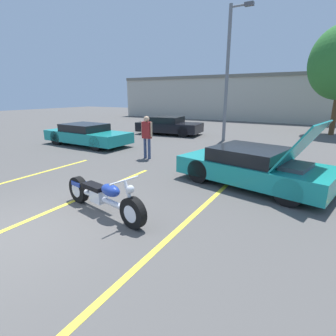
{
  "coord_description": "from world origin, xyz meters",
  "views": [
    {
      "loc": [
        4.67,
        -2.24,
        2.53
      ],
      "look_at": [
        1.57,
        3.09,
        0.8
      ],
      "focal_mm": 28.0,
      "sensor_mm": 36.0,
      "label": 1
    }
  ],
  "objects_px": {
    "parked_car_left_row": "(87,135)",
    "parked_car_mid_row": "(169,126)",
    "motorcycle": "(103,197)",
    "light_pole": "(229,69)",
    "spectator_near_motorcycle": "(147,134)",
    "show_car_hood_open": "(254,166)"
  },
  "relations": [
    {
      "from": "show_car_hood_open",
      "to": "parked_car_left_row",
      "type": "height_order",
      "value": "show_car_hood_open"
    },
    {
      "from": "show_car_hood_open",
      "to": "spectator_near_motorcycle",
      "type": "distance_m",
      "value": 4.67
    },
    {
      "from": "parked_car_left_row",
      "to": "light_pole",
      "type": "bearing_deg",
      "value": 41.99
    },
    {
      "from": "parked_car_mid_row",
      "to": "parked_car_left_row",
      "type": "bearing_deg",
      "value": -113.7
    },
    {
      "from": "parked_car_left_row",
      "to": "show_car_hood_open",
      "type": "bearing_deg",
      "value": -11.07
    },
    {
      "from": "motorcycle",
      "to": "spectator_near_motorcycle",
      "type": "relative_size",
      "value": 1.51
    },
    {
      "from": "light_pole",
      "to": "show_car_hood_open",
      "type": "xyz_separation_m",
      "value": [
        3.12,
        -6.88,
        -3.27
      ]
    },
    {
      "from": "light_pole",
      "to": "motorcycle",
      "type": "height_order",
      "value": "light_pole"
    },
    {
      "from": "show_car_hood_open",
      "to": "motorcycle",
      "type": "bearing_deg",
      "value": -111.82
    },
    {
      "from": "parked_car_mid_row",
      "to": "motorcycle",
      "type": "bearing_deg",
      "value": -72.85
    },
    {
      "from": "light_pole",
      "to": "parked_car_left_row",
      "type": "xyz_separation_m",
      "value": [
        -5.75,
        -4.83,
        -3.28
      ]
    },
    {
      "from": "parked_car_left_row",
      "to": "parked_car_mid_row",
      "type": "distance_m",
      "value": 5.71
    },
    {
      "from": "show_car_hood_open",
      "to": "parked_car_left_row",
      "type": "relative_size",
      "value": 0.94
    },
    {
      "from": "light_pole",
      "to": "parked_car_mid_row",
      "type": "height_order",
      "value": "light_pole"
    },
    {
      "from": "light_pole",
      "to": "parked_car_mid_row",
      "type": "distance_m",
      "value": 5.2
    },
    {
      "from": "motorcycle",
      "to": "spectator_near_motorcycle",
      "type": "bearing_deg",
      "value": 124.93
    },
    {
      "from": "light_pole",
      "to": "spectator_near_motorcycle",
      "type": "relative_size",
      "value": 4.02
    },
    {
      "from": "parked_car_left_row",
      "to": "parked_car_mid_row",
      "type": "xyz_separation_m",
      "value": [
        1.74,
        5.43,
        0.02
      ]
    },
    {
      "from": "light_pole",
      "to": "motorcycle",
      "type": "xyz_separation_m",
      "value": [
        0.71,
        -10.47,
        -3.44
      ]
    },
    {
      "from": "show_car_hood_open",
      "to": "parked_car_left_row",
      "type": "bearing_deg",
      "value": 179.09
    },
    {
      "from": "motorcycle",
      "to": "parked_car_mid_row",
      "type": "bearing_deg",
      "value": 124.21
    },
    {
      "from": "show_car_hood_open",
      "to": "parked_car_mid_row",
      "type": "bearing_deg",
      "value": 145.71
    }
  ]
}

